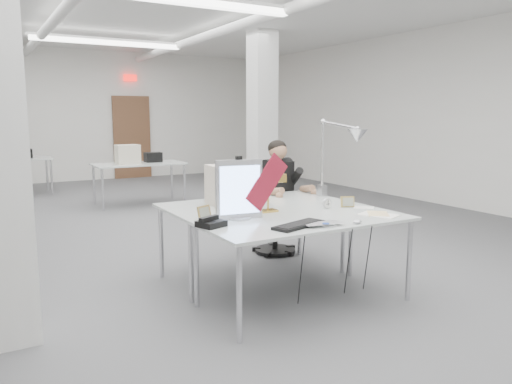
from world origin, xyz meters
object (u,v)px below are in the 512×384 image
Objects in this scene: seated_person at (278,178)px; desk_phone at (211,224)px; laptop at (326,226)px; desk_main at (305,220)px; office_chair at (275,204)px; bankers_lamp at (268,194)px; monitor at (239,190)px; beige_monitor at (231,185)px; architect_lamp at (337,160)px.

seated_person is 1.98m from desk_phone.
laptop is at bearing -128.90° from seated_person.
desk_main is 1.64m from office_chair.
desk_main is 0.47m from bankers_lamp.
laptop is at bearing -46.56° from monitor.
beige_monitor is 1.14m from architect_lamp.
office_chair is at bearing 77.48° from bankers_lamp.
seated_person is 2.92× the size of bankers_lamp.
monitor is 1.55× the size of laptop.
seated_person is 1.64m from monitor.
seated_person is 1.92m from laptop.
desk_main is 0.35m from laptop.
bankers_lamp is at bearing 4.57° from desk_phone.
beige_monitor is at bearing 35.05° from desk_phone.
desk_main is at bearing -131.10° from architect_lamp.
architect_lamp reaches higher than laptop.
bankers_lamp is (-0.07, 0.76, 0.15)m from laptop.
office_chair is 1.05m from architect_lamp.
architect_lamp is at bearing -93.02° from seated_person.
bankers_lamp is 0.78m from desk_phone.
monitor reaches higher than desk_main.
office_chair is 6.05× the size of desk_phone.
architect_lamp reaches higher than monitor.
architect_lamp is (0.85, 0.65, 0.42)m from desk_main.
desk_phone is at bearing -155.57° from seated_person.
beige_monitor reaches higher than desk_main.
office_chair reaches higher than desk_phone.
laptop is at bearing -62.59° from bankers_lamp.
beige_monitor is 0.50× the size of architect_lamp.
monitor is at bearing -150.57° from office_chair.
monitor is 0.41m from bankers_lamp.
monitor is (-1.13, -1.23, 0.42)m from office_chair.
laptop is 0.78m from bankers_lamp.
architect_lamp reaches higher than seated_person.
seated_person is 1.28m from bankers_lamp.
monitor is at bearing -136.03° from bankers_lamp.
office_chair is at bearing 35.86° from beige_monitor.
laptop is 1.66× the size of desk_phone.
laptop is (-0.68, -1.84, 0.18)m from office_chair.
architect_lamp is (0.90, 0.99, 0.40)m from laptop.
desk_main is at bearing 90.71° from laptop.
desk_phone reaches higher than laptop.
laptop is 0.90m from desk_phone.
office_chair reaches higher than laptop.
bankers_lamp is 1.02m from architect_lamp.
laptop is (-0.68, -1.79, -0.13)m from seated_person.
bankers_lamp is (0.38, 0.15, -0.09)m from monitor.
desk_main is 0.83m from desk_phone.
seated_person is 2.99× the size of laptop.
office_chair reaches higher than beige_monitor.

